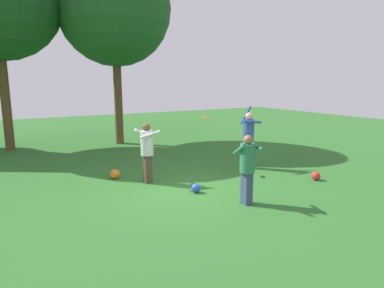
{
  "coord_description": "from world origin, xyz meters",
  "views": [
    {
      "loc": [
        -3.73,
        -7.08,
        2.74
      ],
      "look_at": [
        0.68,
        0.64,
        1.05
      ],
      "focal_mm": 31.23,
      "sensor_mm": 36.0,
      "label": 1
    }
  ],
  "objects_px": {
    "ball_blue": "(196,188)",
    "ball_orange": "(115,174)",
    "frisbee": "(206,118)",
    "ball_red": "(316,176)",
    "person_bystander": "(247,164)",
    "person_thrower": "(249,135)",
    "tree_center": "(115,9)",
    "person_catcher": "(147,148)"
  },
  "relations": [
    {
      "from": "ball_blue",
      "to": "ball_orange",
      "type": "bearing_deg",
      "value": 122.59
    },
    {
      "from": "frisbee",
      "to": "ball_blue",
      "type": "bearing_deg",
      "value": -129.12
    },
    {
      "from": "ball_red",
      "to": "ball_orange",
      "type": "bearing_deg",
      "value": 148.82
    },
    {
      "from": "person_bystander",
      "to": "person_thrower",
      "type": "bearing_deg",
      "value": -26.93
    },
    {
      "from": "person_bystander",
      "to": "tree_center",
      "type": "relative_size",
      "value": 0.2
    },
    {
      "from": "person_catcher",
      "to": "ball_orange",
      "type": "relative_size",
      "value": 6.03
    },
    {
      "from": "ball_red",
      "to": "ball_blue",
      "type": "distance_m",
      "value": 3.53
    },
    {
      "from": "ball_orange",
      "to": "ball_red",
      "type": "distance_m",
      "value": 5.66
    },
    {
      "from": "person_bystander",
      "to": "frisbee",
      "type": "relative_size",
      "value": 4.39
    },
    {
      "from": "ball_orange",
      "to": "frisbee",
      "type": "bearing_deg",
      "value": -14.58
    },
    {
      "from": "person_bystander",
      "to": "tree_center",
      "type": "bearing_deg",
      "value": 13.75
    },
    {
      "from": "person_thrower",
      "to": "ball_orange",
      "type": "distance_m",
      "value": 4.25
    },
    {
      "from": "frisbee",
      "to": "tree_center",
      "type": "xyz_separation_m",
      "value": [
        -0.78,
        5.93,
        3.99
      ]
    },
    {
      "from": "person_catcher",
      "to": "ball_orange",
      "type": "xyz_separation_m",
      "value": [
        -0.68,
        0.79,
        -0.83
      ]
    },
    {
      "from": "ball_orange",
      "to": "ball_blue",
      "type": "relative_size",
      "value": 1.19
    },
    {
      "from": "person_catcher",
      "to": "person_bystander",
      "type": "xyz_separation_m",
      "value": [
        1.32,
        -2.6,
        -0.04
      ]
    },
    {
      "from": "ball_blue",
      "to": "frisbee",
      "type": "bearing_deg",
      "value": 50.88
    },
    {
      "from": "ball_orange",
      "to": "ball_blue",
      "type": "xyz_separation_m",
      "value": [
        1.39,
        -2.17,
        -0.02
      ]
    },
    {
      "from": "person_bystander",
      "to": "ball_red",
      "type": "relative_size",
      "value": 6.56
    },
    {
      "from": "person_catcher",
      "to": "ball_blue",
      "type": "relative_size",
      "value": 7.19
    },
    {
      "from": "person_bystander",
      "to": "ball_orange",
      "type": "xyz_separation_m",
      "value": [
        -2.0,
        3.39,
        -0.79
      ]
    },
    {
      "from": "ball_orange",
      "to": "tree_center",
      "type": "distance_m",
      "value": 7.83
    },
    {
      "from": "ball_orange",
      "to": "tree_center",
      "type": "relative_size",
      "value": 0.03
    },
    {
      "from": "person_catcher",
      "to": "ball_red",
      "type": "xyz_separation_m",
      "value": [
        4.16,
        -2.14,
        -0.85
      ]
    },
    {
      "from": "tree_center",
      "to": "frisbee",
      "type": "bearing_deg",
      "value": -82.54
    },
    {
      "from": "person_thrower",
      "to": "ball_blue",
      "type": "distance_m",
      "value": 3.09
    },
    {
      "from": "frisbee",
      "to": "ball_blue",
      "type": "xyz_separation_m",
      "value": [
        -1.22,
        -1.5,
        -1.53
      ]
    },
    {
      "from": "person_bystander",
      "to": "ball_red",
      "type": "distance_m",
      "value": 2.99
    },
    {
      "from": "person_thrower",
      "to": "tree_center",
      "type": "distance_m",
      "value": 8.0
    },
    {
      "from": "person_catcher",
      "to": "person_bystander",
      "type": "height_order",
      "value": "person_catcher"
    },
    {
      "from": "person_catcher",
      "to": "ball_red",
      "type": "distance_m",
      "value": 4.76
    },
    {
      "from": "person_thrower",
      "to": "tree_center",
      "type": "bearing_deg",
      "value": -60.85
    },
    {
      "from": "person_thrower",
      "to": "ball_blue",
      "type": "height_order",
      "value": "person_thrower"
    },
    {
      "from": "ball_red",
      "to": "tree_center",
      "type": "distance_m",
      "value": 10.32
    },
    {
      "from": "person_thrower",
      "to": "ball_blue",
      "type": "bearing_deg",
      "value": 34.76
    },
    {
      "from": "frisbee",
      "to": "ball_red",
      "type": "distance_m",
      "value": 3.52
    },
    {
      "from": "person_bystander",
      "to": "frisbee",
      "type": "bearing_deg",
      "value": 0.0
    },
    {
      "from": "person_catcher",
      "to": "ball_blue",
      "type": "xyz_separation_m",
      "value": [
        0.71,
        -1.38,
        -0.85
      ]
    },
    {
      "from": "tree_center",
      "to": "person_bystander",
      "type": "bearing_deg",
      "value": -88.89
    },
    {
      "from": "person_bystander",
      "to": "ball_red",
      "type": "xyz_separation_m",
      "value": [
        2.84,
        0.46,
        -0.81
      ]
    },
    {
      "from": "person_bystander",
      "to": "ball_blue",
      "type": "relative_size",
      "value": 6.92
    },
    {
      "from": "person_thrower",
      "to": "person_catcher",
      "type": "bearing_deg",
      "value": 7.31
    }
  ]
}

